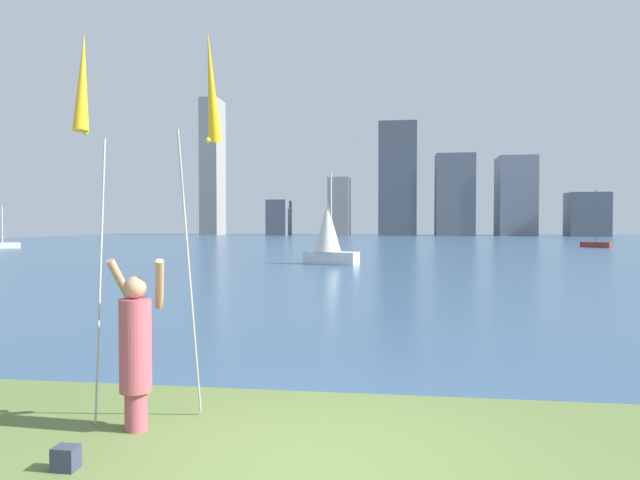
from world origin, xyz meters
name	(u,v)px	position (x,y,z in m)	size (l,w,h in m)	color
ground	(387,246)	(0.00, 50.95, -0.06)	(120.00, 138.00, 0.12)	#5B7038
person	(136,346)	(-1.98, 0.63, 0.88)	(0.66, 0.48, 1.79)	#B24C59
kite_flag_left	(84,95)	(-2.49, 0.57, 3.47)	(0.16, 0.57, 4.12)	#B2B2B7
kite_flag_right	(210,96)	(-1.47, 1.55, 3.66)	(0.16, 1.27, 4.40)	#B2B2B7
bag	(66,458)	(-2.15, -0.35, 0.10)	(0.20, 0.16, 0.21)	#33384C
sailboat_0	(596,244)	(19.21, 49.72, 0.33)	(2.50, 2.17, 5.32)	maroon
sailboat_1	(328,235)	(-2.84, 25.00, 1.57)	(3.09, 1.88, 4.94)	white
sailboat_3	(3,245)	(-33.81, 40.50, 0.29)	(2.82, 2.17, 3.84)	silver
skyline_tower_0	(213,168)	(-36.39, 106.20, 13.81)	(3.68, 6.24, 27.62)	gray
skyline_tower_1	(279,218)	(-21.75, 102.63, 3.43)	(3.87, 6.77, 6.86)	#565B66
skyline_tower_2	(339,207)	(-9.99, 103.74, 5.60)	(4.13, 4.82, 11.21)	gray
skyline_tower_3	(397,179)	(1.26, 104.17, 10.89)	(7.22, 4.60, 21.78)	#565B66
skyline_tower_4	(455,195)	(12.10, 104.27, 7.74)	(7.22, 5.34, 15.48)	slate
skyline_tower_5	(516,196)	(23.39, 104.62, 7.42)	(6.81, 6.82, 14.84)	gray
skyline_tower_6	(587,214)	(34.91, 100.47, 3.91)	(6.88, 4.94, 7.82)	#565B66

